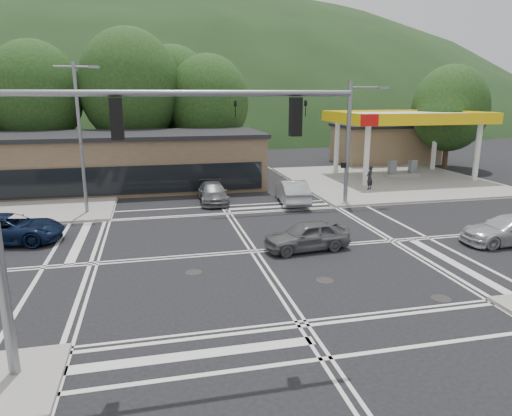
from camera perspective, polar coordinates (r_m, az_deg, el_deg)
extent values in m
plane|color=black|center=(21.52, -0.30, -5.44)|extent=(120.00, 120.00, 0.00)
cube|color=gray|center=(40.49, 16.03, 3.39)|extent=(16.00, 16.00, 0.15)
cube|color=gray|center=(37.06, -29.21, 1.19)|extent=(16.00, 16.00, 0.15)
cylinder|color=silver|center=(36.98, 13.66, 6.38)|extent=(0.44, 0.44, 5.00)
cylinder|color=silver|center=(42.40, 10.06, 7.49)|extent=(0.44, 0.44, 5.00)
cylinder|color=silver|center=(42.38, 25.94, 6.30)|extent=(0.44, 0.44, 5.00)
cylinder|color=silver|center=(47.18, 21.42, 7.39)|extent=(0.44, 0.44, 5.00)
cube|color=silver|center=(41.77, 18.30, 10.77)|extent=(12.00, 8.00, 0.60)
cube|color=yellow|center=(38.39, 21.39, 10.29)|extent=(12.20, 0.25, 0.90)
cube|color=yellow|center=(45.24, 15.67, 11.15)|extent=(12.20, 0.25, 0.90)
cube|color=yellow|center=(39.03, 10.58, 11.05)|extent=(0.25, 8.20, 0.90)
cube|color=yellow|center=(45.14, 24.96, 10.38)|extent=(0.25, 8.20, 0.90)
cube|color=red|center=(35.48, 14.02, 10.60)|extent=(1.40, 0.12, 0.90)
cube|color=gray|center=(42.30, 17.78, 3.94)|extent=(3.00, 1.00, 0.30)
cube|color=slate|center=(41.69, 16.66, 4.86)|extent=(0.60, 0.50, 1.30)
cube|color=slate|center=(42.70, 19.01, 4.89)|extent=(0.60, 0.50, 1.30)
cube|color=#846B4F|center=(51.30, 15.75, 7.61)|extent=(10.00, 6.00, 3.80)
cube|color=brown|center=(37.34, -18.35, 5.36)|extent=(24.00, 8.00, 4.00)
ellipsoid|color=#1E3417|center=(110.13, -10.74, 10.06)|extent=(252.00, 126.00, 140.00)
cylinder|color=#382619|center=(45.09, -25.27, 6.65)|extent=(0.50, 0.50, 4.84)
ellipsoid|color=#173313|center=(44.84, -25.91, 12.64)|extent=(8.00, 8.00, 9.20)
cylinder|color=#382619|center=(44.07, -15.02, 7.66)|extent=(0.50, 0.50, 5.28)
ellipsoid|color=#173313|center=(43.84, -15.46, 14.37)|extent=(9.00, 9.00, 10.35)
cylinder|color=#382619|center=(44.42, -5.86, 7.53)|extent=(0.50, 0.50, 4.40)
ellipsoid|color=#173313|center=(44.14, -6.00, 13.09)|extent=(7.60, 7.60, 8.74)
cylinder|color=#382619|center=(48.10, -10.06, 8.15)|extent=(0.50, 0.50, 4.84)
ellipsoid|color=#173313|center=(47.87, -10.30, 13.79)|extent=(8.40, 8.40, 9.66)
cylinder|color=#382619|center=(49.19, 22.66, 6.90)|extent=(0.50, 0.50, 3.96)
ellipsoid|color=#173313|center=(48.93, 23.10, 11.39)|extent=(7.20, 7.20, 8.28)
cylinder|color=slate|center=(29.22, -21.08, 7.86)|extent=(0.20, 0.20, 9.00)
cylinder|color=slate|center=(29.13, -21.83, 16.08)|extent=(2.20, 0.12, 0.12)
cube|color=slate|center=(29.00, -19.59, 16.28)|extent=(0.60, 0.25, 0.15)
cylinder|color=slate|center=(30.88, 11.40, 7.86)|extent=(0.28, 0.28, 8.00)
cylinder|color=slate|center=(29.16, 3.37, 14.06)|extent=(9.00, 0.16, 0.16)
imported|color=black|center=(29.63, 6.20, 12.26)|extent=(0.16, 0.20, 1.00)
imported|color=black|center=(28.48, -2.60, 12.26)|extent=(0.16, 0.20, 1.00)
cylinder|color=slate|center=(31.23, 13.81, 14.43)|extent=(2.40, 0.12, 0.12)
cube|color=slate|center=(31.74, 15.64, 14.30)|extent=(0.70, 0.30, 0.15)
cube|color=black|center=(30.96, 10.86, 5.29)|extent=(0.25, 0.30, 0.35)
cylinder|color=slate|center=(11.63, -9.63, 13.96)|extent=(9.00, 0.16, 0.16)
cube|color=black|center=(11.65, -17.01, 10.60)|extent=(0.30, 0.25, 1.00)
cube|color=black|center=(12.20, 4.97, 11.28)|extent=(0.30, 0.25, 1.00)
imported|color=#0B1733|center=(25.64, -28.57, -2.30)|extent=(5.44, 3.00, 1.44)
imported|color=#585A5D|center=(21.69, 6.36, -3.44)|extent=(4.21, 2.03, 1.39)
imported|color=#ADAFB4|center=(25.72, 29.06, -2.38)|extent=(4.82, 2.11, 1.38)
imported|color=#A3A5AA|center=(30.88, 4.55, 2.07)|extent=(2.24, 5.00, 1.60)
imported|color=white|center=(36.83, -3.20, 3.98)|extent=(2.18, 4.60, 1.52)
imported|color=#55585A|center=(31.22, -5.40, 1.92)|extent=(1.97, 4.57, 1.31)
imported|color=black|center=(35.59, 14.01, 3.70)|extent=(0.78, 0.73, 1.79)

